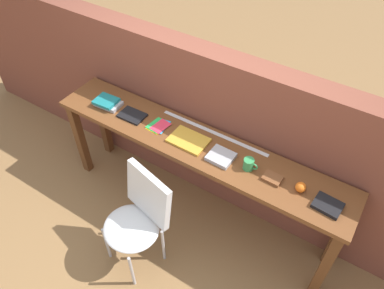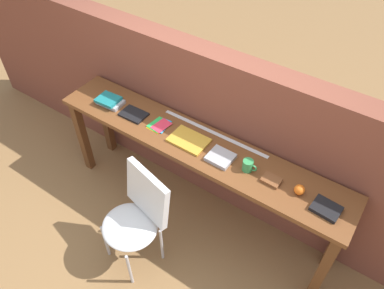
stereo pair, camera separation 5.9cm
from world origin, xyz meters
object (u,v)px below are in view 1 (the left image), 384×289
(leather_journal_brown, at_px, (272,178))
(book_repair_rightmost, at_px, (328,205))
(book_open_centre, at_px, (189,140))
(mug, at_px, (249,164))
(sports_ball_small, at_px, (301,187))
(magazine_cycling, at_px, (132,115))
(book_stack_leftmost, at_px, (107,102))
(chair_white_moulded, at_px, (138,217))
(pamphlet_pile_colourful, at_px, (159,126))

(leather_journal_brown, xyz_separation_m, book_repair_rightmost, (0.40, -0.02, 0.00))
(book_open_centre, distance_m, leather_journal_brown, 0.70)
(mug, distance_m, sports_ball_small, 0.38)
(magazine_cycling, bearing_deg, mug, -1.12)
(book_repair_rightmost, bearing_deg, book_stack_leftmost, -175.97)
(chair_white_moulded, height_order, sports_ball_small, sports_ball_small)
(book_open_centre, height_order, sports_ball_small, sports_ball_small)
(mug, distance_m, leather_journal_brown, 0.19)
(sports_ball_small, bearing_deg, pamphlet_pile_colourful, 179.75)
(leather_journal_brown, relative_size, sports_ball_small, 1.79)
(pamphlet_pile_colourful, bearing_deg, sports_ball_small, -0.25)
(book_stack_leftmost, xyz_separation_m, book_open_centre, (0.82, 0.00, -0.02))
(leather_journal_brown, height_order, sports_ball_small, sports_ball_small)
(book_open_centre, height_order, mug, mug)
(book_stack_leftmost, distance_m, book_open_centre, 0.82)
(chair_white_moulded, distance_m, book_open_centre, 0.70)
(pamphlet_pile_colourful, xyz_separation_m, book_repair_rightmost, (1.39, -0.03, 0.01))
(book_open_centre, relative_size, book_repair_rightmost, 1.63)
(leather_journal_brown, bearing_deg, magazine_cycling, -177.84)
(book_open_centre, height_order, book_repair_rightmost, book_repair_rightmost)
(book_stack_leftmost, xyz_separation_m, leather_journal_brown, (1.51, 0.00, -0.02))
(book_stack_leftmost, bearing_deg, mug, 0.03)
(book_stack_leftmost, relative_size, leather_journal_brown, 1.75)
(book_open_centre, bearing_deg, book_repair_rightmost, -0.44)
(mug, bearing_deg, leather_journal_brown, -0.08)
(book_stack_leftmost, bearing_deg, leather_journal_brown, 0.02)
(magazine_cycling, relative_size, mug, 1.96)
(book_stack_leftmost, height_order, pamphlet_pile_colourful, book_stack_leftmost)
(pamphlet_pile_colourful, distance_m, mug, 0.80)
(chair_white_moulded, xyz_separation_m, mug, (0.59, 0.58, 0.40))
(book_open_centre, bearing_deg, magazine_cycling, -178.65)
(pamphlet_pile_colourful, relative_size, leather_journal_brown, 1.40)
(mug, xyz_separation_m, leather_journal_brown, (0.19, -0.00, -0.03))
(pamphlet_pile_colourful, bearing_deg, book_open_centre, -2.23)
(book_open_centre, distance_m, book_repair_rightmost, 1.10)
(sports_ball_small, xyz_separation_m, book_repair_rightmost, (0.20, -0.03, -0.02))
(chair_white_moulded, distance_m, pamphlet_pile_colourful, 0.73)
(book_stack_leftmost, xyz_separation_m, sports_ball_small, (1.71, 0.01, 0.01))
(book_open_centre, xyz_separation_m, sports_ball_small, (0.90, 0.01, 0.03))
(chair_white_moulded, height_order, pamphlet_pile_colourful, same)
(magazine_cycling, height_order, book_open_centre, same)
(magazine_cycling, relative_size, sports_ball_small, 2.97)
(book_stack_leftmost, relative_size, book_open_centre, 0.77)
(pamphlet_pile_colourful, xyz_separation_m, leather_journal_brown, (0.99, -0.02, 0.01))
(book_open_centre, bearing_deg, book_stack_leftmost, -178.99)
(chair_white_moulded, height_order, book_stack_leftmost, book_stack_leftmost)
(book_repair_rightmost, bearing_deg, sports_ball_small, 176.66)
(magazine_cycling, bearing_deg, book_repair_rightmost, -1.80)
(magazine_cycling, bearing_deg, sports_ball_small, -0.77)
(chair_white_moulded, xyz_separation_m, book_open_centre, (0.08, 0.59, 0.36))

